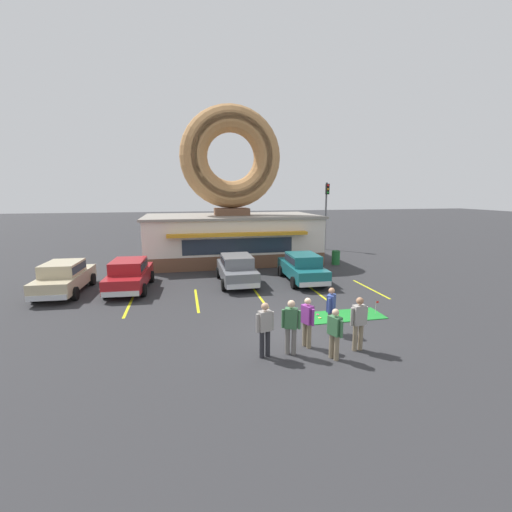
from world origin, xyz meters
The scene contains 28 objects.
ground_plane centered at (0.00, 0.00, 0.00)m, with size 160.00×160.00×0.00m, color #2D2D30.
donut_shop_building centered at (-0.55, 13.94, 3.74)m, with size 12.30×6.75×10.96m.
putting_mat centered at (2.19, 1.60, 0.01)m, with size 3.40×1.33×0.03m, color #1E842D.
mini_donut_near_left centered at (1.98, 1.59, 0.05)m, with size 0.13×0.13×0.04m, color brown.
mini_donut_near_right centered at (1.17, 1.49, 0.05)m, with size 0.13×0.13×0.04m, color #E5C666.
mini_donut_mid_left centered at (1.24, 1.87, 0.05)m, with size 0.13×0.13×0.04m, color #D8667F.
mini_donut_mid_centre centered at (3.16, 1.58, 0.05)m, with size 0.13×0.13×0.04m, color #D17F47.
mini_donut_mid_right centered at (0.98, 2.09, 0.05)m, with size 0.13×0.13×0.04m, color brown.
mini_donut_far_left centered at (3.43, 1.80, 0.05)m, with size 0.13×0.13×0.04m, color #E5C666.
golf_ball centered at (1.61, 1.60, 0.05)m, with size 0.04×0.04×0.04m, color white.
putting_flag_pin centered at (3.67, 1.50, 0.44)m, with size 0.13×0.01×0.55m.
car_champagne centered at (-9.94, 7.54, 0.87)m, with size 2.13×4.63×1.60m.
car_teal centered at (2.47, 7.20, 0.87)m, with size 2.10×4.62×1.60m.
car_grey centered at (-1.22, 7.58, 0.87)m, with size 1.99×4.57×1.60m.
car_red centered at (-6.84, 7.48, 0.87)m, with size 2.17×4.65×1.60m.
pedestrian_blue_sweater_man centered at (1.29, -1.32, 0.99)m, with size 0.60×0.26×1.76m.
pedestrian_hooded_kid centered at (-1.73, -1.14, 0.97)m, with size 0.58×0.32×1.74m.
pedestrian_leather_jacket_man centered at (-0.23, -0.76, 0.93)m, with size 0.37×0.56×1.67m.
pedestrian_clipboard_woman centered at (1.00, 0.13, 0.94)m, with size 0.43×0.48×1.69m.
pedestrian_beanie_man centered at (-0.90, -1.13, 0.98)m, with size 0.55×0.37×1.76m.
pedestrian_crossing_woman centered at (0.29, -1.71, 0.88)m, with size 0.37×0.55×1.59m.
trash_bin centered at (6.35, 11.12, 0.50)m, with size 0.57×0.57×0.97m.
traffic_light_pole centered at (8.15, 17.17, 3.71)m, with size 0.28×0.47×5.80m.
parking_stripe_far_left centered at (-6.54, 5.00, 0.00)m, with size 0.12×3.60×0.01m, color yellow.
parking_stripe_left centered at (-3.54, 5.00, 0.00)m, with size 0.12×3.60×0.01m, color yellow.
parking_stripe_mid_left centered at (-0.54, 5.00, 0.00)m, with size 0.12×3.60×0.01m, color yellow.
parking_stripe_centre centered at (2.46, 5.00, 0.00)m, with size 0.12×3.60×0.01m, color yellow.
parking_stripe_mid_right centered at (5.46, 5.00, 0.00)m, with size 0.12×3.60×0.01m, color yellow.
Camera 1 is at (-4.06, -10.67, 5.01)m, focal length 24.00 mm.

